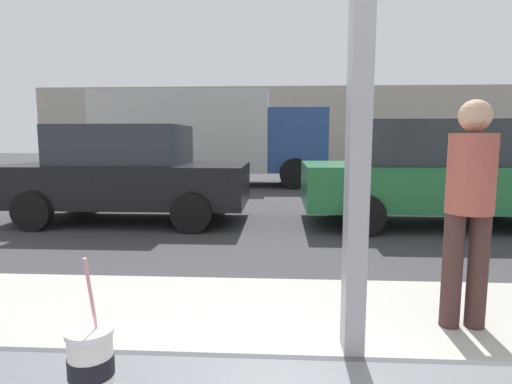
{
  "coord_description": "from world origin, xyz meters",
  "views": [
    {
      "loc": [
        -0.19,
        -0.95,
        1.49
      ],
      "look_at": [
        -0.42,
        3.07,
        0.96
      ],
      "focal_mm": 29.38,
      "sensor_mm": 36.0,
      "label": 1
    }
  ],
  "objects_px": {
    "soda_cup_left": "(91,364)",
    "box_truck": "(208,134)",
    "parked_car_black": "(128,173)",
    "pedestrian": "(470,200)",
    "parked_car_green": "(435,173)"
  },
  "relations": [
    {
      "from": "soda_cup_left",
      "to": "box_truck",
      "type": "xyz_separation_m",
      "value": [
        -1.88,
        12.38,
        0.55
      ]
    },
    {
      "from": "pedestrian",
      "to": "soda_cup_left",
      "type": "bearing_deg",
      "value": -127.83
    },
    {
      "from": "pedestrian",
      "to": "box_truck",
      "type": "bearing_deg",
      "value": 109.5
    },
    {
      "from": "soda_cup_left",
      "to": "parked_car_black",
      "type": "bearing_deg",
      "value": 109.6
    },
    {
      "from": "parked_car_green",
      "to": "box_truck",
      "type": "distance_m",
      "value": 7.7
    },
    {
      "from": "parked_car_green",
      "to": "pedestrian",
      "type": "relative_size",
      "value": 2.79
    },
    {
      "from": "parked_car_green",
      "to": "pedestrian",
      "type": "height_order",
      "value": "parked_car_green"
    },
    {
      "from": "parked_car_black",
      "to": "box_truck",
      "type": "distance_m",
      "value": 5.95
    },
    {
      "from": "parked_car_black",
      "to": "soda_cup_left",
      "type": "bearing_deg",
      "value": -70.4
    },
    {
      "from": "pedestrian",
      "to": "parked_car_black",
      "type": "bearing_deg",
      "value": 133.31
    },
    {
      "from": "box_truck",
      "to": "pedestrian",
      "type": "height_order",
      "value": "box_truck"
    },
    {
      "from": "parked_car_green",
      "to": "soda_cup_left",
      "type": "bearing_deg",
      "value": -114.97
    },
    {
      "from": "parked_car_black",
      "to": "box_truck",
      "type": "bearing_deg",
      "value": 85.85
    },
    {
      "from": "soda_cup_left",
      "to": "box_truck",
      "type": "distance_m",
      "value": 12.54
    },
    {
      "from": "soda_cup_left",
      "to": "parked_car_green",
      "type": "xyz_separation_m",
      "value": [
        3.02,
        6.49,
        -0.14
      ]
    }
  ]
}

